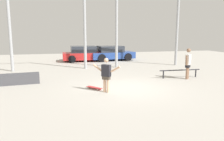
% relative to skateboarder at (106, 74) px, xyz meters
% --- Properties ---
extents(ground_plane, '(36.00, 36.00, 0.00)m').
position_rel_skateboarder_xyz_m(ground_plane, '(1.03, 0.48, -0.81)').
color(ground_plane, '#B2ADA3').
extents(skateboarder, '(1.03, 0.94, 1.47)m').
position_rel_skateboarder_xyz_m(skateboarder, '(0.00, 0.00, 0.00)').
color(skateboarder, '#DBAD89').
rests_on(skateboarder, ground_plane).
extents(skateboard, '(0.67, 0.78, 0.08)m').
position_rel_skateboarder_xyz_m(skateboard, '(-0.41, 0.65, -0.74)').
color(skateboard, red).
rests_on(skateboard, ground_plane).
extents(grind_box, '(2.15, 0.87, 0.50)m').
position_rel_skateboarder_xyz_m(grind_box, '(-3.96, 2.53, -0.56)').
color(grind_box, '#47474C').
rests_on(grind_box, ground_plane).
extents(grind_rail, '(2.41, 0.16, 0.47)m').
position_rel_skateboarder_xyz_m(grind_rail, '(4.66, 2.00, -0.44)').
color(grind_rail, black).
rests_on(grind_rail, ground_plane).
extents(canopy_support_left, '(5.01, 0.20, 5.48)m').
position_rel_skateboarder_xyz_m(canopy_support_left, '(-2.51, 6.52, 2.52)').
color(canopy_support_left, '#A5A8AD').
rests_on(canopy_support_left, ground_plane).
extents(canopy_support_right, '(5.01, 0.20, 5.48)m').
position_rel_skateboarder_xyz_m(canopy_support_right, '(4.57, 6.52, 2.52)').
color(canopy_support_right, '#A5A8AD').
rests_on(canopy_support_right, ground_plane).
extents(parked_car_red, '(3.93, 1.97, 1.36)m').
position_rel_skateboarder_xyz_m(parked_car_red, '(0.31, 10.66, -0.16)').
color(parked_car_red, red).
rests_on(parked_car_red, ground_plane).
extents(parked_car_blue, '(4.16, 2.22, 1.33)m').
position_rel_skateboarder_xyz_m(parked_car_blue, '(2.78, 10.64, -0.16)').
color(parked_car_blue, '#284793').
rests_on(parked_car_blue, ground_plane).
extents(bystander, '(0.61, 0.55, 1.68)m').
position_rel_skateboarder_xyz_m(bystander, '(4.89, 1.62, 0.11)').
color(bystander, '#8C664C').
rests_on(bystander, ground_plane).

